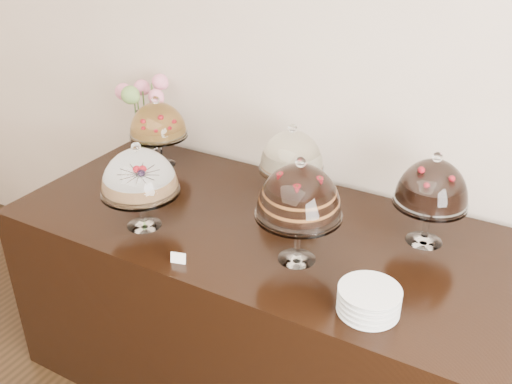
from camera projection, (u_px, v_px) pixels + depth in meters
The scene contains 10 objects.
wall_back at pixel (293, 53), 2.66m from camera, with size 5.00×0.04×3.00m, color beige.
display_counter at pixel (261, 306), 2.67m from camera, with size 2.20×1.00×0.90m, color black.
cake_stand_sugar_sponge at pixel (139, 175), 2.34m from camera, with size 0.33×0.33×0.39m.
cake_stand_choco_layer at pixel (299, 195), 2.10m from camera, with size 0.33×0.33×0.44m.
cake_stand_cheesecake at pixel (292, 154), 2.56m from camera, with size 0.30×0.30×0.37m.
cake_stand_dark_choco at pixel (433, 187), 2.23m from camera, with size 0.29×0.29×0.40m.
cake_stand_fruit_tart at pixel (158, 123), 2.88m from camera, with size 0.30×0.30×0.37m.
flower_vase at pixel (144, 110), 3.01m from camera, with size 0.26×0.31×0.42m.
plate_stack at pixel (369, 301), 1.93m from camera, with size 0.21×0.21×0.09m.
price_card_left at pixel (178, 258), 2.20m from camera, with size 0.06×0.01×0.04m, color white.
Camera 1 is at (1.15, 0.61, 2.18)m, focal length 40.00 mm.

